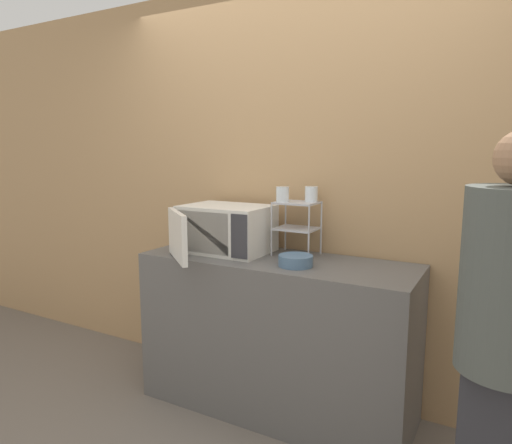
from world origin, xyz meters
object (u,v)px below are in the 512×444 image
(glass_back_right, at_px, (311,194))
(bowl, at_px, (296,261))
(dish_rack, at_px, (297,217))
(person, at_px, (509,329))
(microwave, at_px, (224,229))
(glass_front_left, at_px, (283,194))

(glass_back_right, bearing_deg, bowl, -83.21)
(glass_back_right, distance_m, bowl, 0.45)
(dish_rack, distance_m, person, 1.32)
(dish_rack, distance_m, bowl, 0.34)
(microwave, distance_m, glass_front_left, 0.43)
(glass_back_right, bearing_deg, dish_rack, -145.74)
(microwave, distance_m, person, 1.65)
(bowl, bearing_deg, glass_back_right, 96.79)
(microwave, xyz_separation_m, glass_back_right, (0.50, 0.18, 0.22))
(microwave, bearing_deg, person, -17.54)
(glass_front_left, bearing_deg, microwave, -167.78)
(microwave, xyz_separation_m, person, (1.56, -0.49, -0.17))
(dish_rack, height_order, glass_back_right, glass_back_right)
(glass_back_right, relative_size, person, 0.06)
(dish_rack, height_order, bowl, dish_rack)
(glass_back_right, bearing_deg, glass_front_left, -143.77)
(glass_back_right, height_order, person, person)
(glass_front_left, bearing_deg, bowl, -47.54)
(microwave, bearing_deg, glass_back_right, 19.83)
(dish_rack, bearing_deg, glass_back_right, 34.26)
(bowl, bearing_deg, person, -20.36)
(microwave, bearing_deg, bowl, -11.89)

